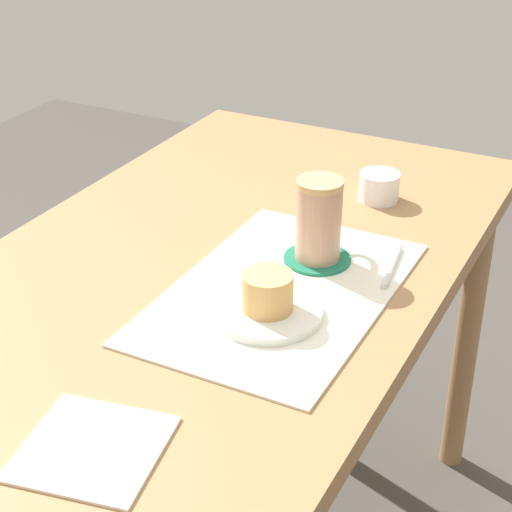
{
  "coord_description": "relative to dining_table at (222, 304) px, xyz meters",
  "views": [
    {
      "loc": [
        -1.0,
        -0.58,
        1.36
      ],
      "look_at": [
        -0.06,
        -0.09,
        0.77
      ],
      "focal_mm": 60.0,
      "sensor_mm": 36.0,
      "label": 1
    }
  ],
  "objects": [
    {
      "name": "dining_table",
      "position": [
        0.0,
        0.0,
        0.0
      ],
      "size": [
        1.19,
        0.68,
        0.72
      ],
      "color": "#997047",
      "rests_on": "ground_plane"
    },
    {
      "name": "placemat",
      "position": [
        -0.06,
        -0.13,
        0.09
      ],
      "size": [
        0.46,
        0.29,
        0.0
      ],
      "primitive_type": "cube",
      "color": "silver",
      "rests_on": "dining_table"
    },
    {
      "name": "pastry_plate",
      "position": [
        -0.13,
        -0.14,
        0.1
      ],
      "size": [
        0.15,
        0.15,
        0.01
      ],
      "primitive_type": "cylinder",
      "color": "silver",
      "rests_on": "placemat"
    },
    {
      "name": "pastry",
      "position": [
        -0.13,
        -0.14,
        0.13
      ],
      "size": [
        0.07,
        0.07,
        0.05
      ],
      "primitive_type": "cylinder",
      "color": "#E0A860",
      "rests_on": "pastry_plate"
    },
    {
      "name": "coffee_coaster",
      "position": [
        0.05,
        -0.14,
        0.09
      ],
      "size": [
        0.1,
        0.1,
        0.0
      ],
      "primitive_type": "cylinder",
      "color": "#196B4C",
      "rests_on": "placemat"
    },
    {
      "name": "coffee_mug",
      "position": [
        0.05,
        -0.14,
        0.16
      ],
      "size": [
        0.1,
        0.07,
        0.13
      ],
      "color": "tan",
      "rests_on": "coffee_coaster"
    },
    {
      "name": "teaspoon",
      "position": [
        0.08,
        -0.25,
        0.1
      ],
      "size": [
        0.13,
        0.03,
        0.01
      ],
      "primitive_type": "cylinder",
      "rotation": [
        0.0,
        1.57,
        0.15
      ],
      "color": "silver",
      "rests_on": "placemat"
    },
    {
      "name": "paper_napkin",
      "position": [
        -0.45,
        -0.09,
        0.09
      ],
      "size": [
        0.18,
        0.18,
        0.0
      ],
      "primitive_type": "cube",
      "rotation": [
        0.0,
        0.0,
        0.19
      ],
      "color": "silver",
      "rests_on": "dining_table"
    },
    {
      "name": "sugar_bowl",
      "position": [
        0.31,
        -0.14,
        0.11
      ],
      "size": [
        0.07,
        0.07,
        0.05
      ],
      "primitive_type": "cylinder",
      "color": "white",
      "rests_on": "dining_table"
    }
  ]
}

